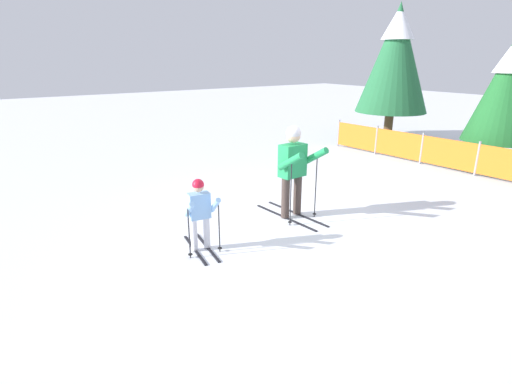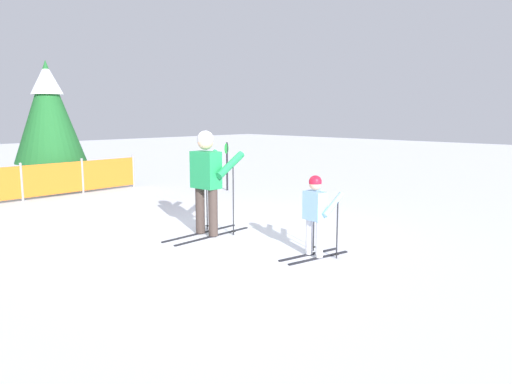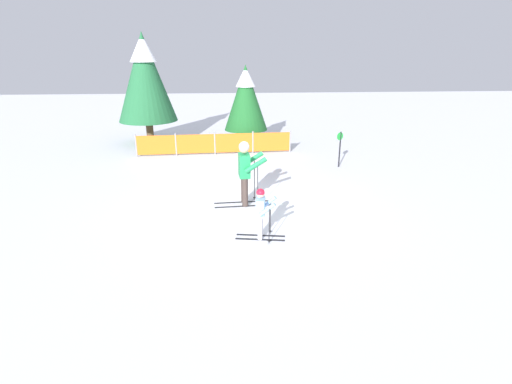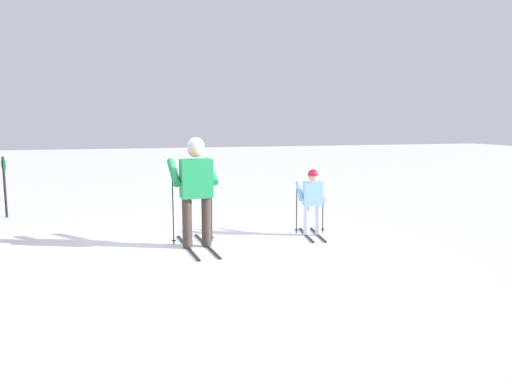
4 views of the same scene
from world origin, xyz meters
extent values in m
plane|color=white|center=(0.00, 0.00, 0.00)|extent=(60.00, 60.00, 0.00)
cube|color=black|center=(-0.17, 0.22, 0.01)|extent=(1.69, 0.15, 0.02)
cube|color=black|center=(-0.15, -0.10, 0.01)|extent=(1.69, 0.15, 0.02)
cylinder|color=#3F332D|center=(-0.17, 0.22, 0.42)|extent=(0.16, 0.16, 0.80)
cylinder|color=#3F332D|center=(-0.15, -0.10, 0.42)|extent=(0.16, 0.16, 0.80)
cube|color=#1E8C4C|center=(-0.16, 0.06, 1.13)|extent=(0.31, 0.51, 0.62)
cylinder|color=#1E8C4C|center=(0.10, 0.38, 1.21)|extent=(0.62, 0.16, 0.44)
cylinder|color=#1E8C4C|center=(0.14, -0.24, 1.21)|extent=(0.62, 0.16, 0.44)
sphere|color=#D8AD8C|center=(-0.16, 0.06, 1.60)|extent=(0.27, 0.27, 0.27)
sphere|color=silver|center=(-0.16, 0.06, 1.65)|extent=(0.28, 0.28, 0.28)
cylinder|color=black|center=(0.14, 0.40, 0.62)|extent=(0.02, 0.02, 1.24)
cylinder|color=black|center=(0.14, 0.40, 0.06)|extent=(0.07, 0.07, 0.01)
cylinder|color=black|center=(0.18, -0.25, 0.62)|extent=(0.02, 0.02, 1.24)
cylinder|color=black|center=(0.18, -0.25, 0.06)|extent=(0.07, 0.07, 0.01)
cube|color=black|center=(0.12, -1.96, 0.01)|extent=(1.12, 0.22, 0.02)
cube|color=black|center=(0.09, -2.17, 0.01)|extent=(1.12, 0.22, 0.02)
cylinder|color=silver|center=(0.12, -1.96, 0.29)|extent=(0.11, 0.11, 0.53)
cylinder|color=silver|center=(0.09, -2.17, 0.29)|extent=(0.11, 0.11, 0.53)
cube|color=#8CBFF2|center=(0.11, -2.07, 0.76)|extent=(0.24, 0.36, 0.41)
cylinder|color=#8CBFF2|center=(0.30, -1.89, 0.79)|extent=(0.39, 0.14, 0.34)
cylinder|color=#8CBFF2|center=(0.23, -2.30, 0.79)|extent=(0.39, 0.14, 0.34)
sphere|color=#D8AD8C|center=(0.11, -2.07, 1.08)|extent=(0.18, 0.18, 0.18)
sphere|color=red|center=(0.11, -2.07, 1.11)|extent=(0.19, 0.19, 0.19)
cylinder|color=black|center=(0.36, -1.86, 0.41)|extent=(0.02, 0.02, 0.83)
cylinder|color=black|center=(0.36, -1.86, 0.06)|extent=(0.07, 0.07, 0.01)
cylinder|color=black|center=(0.28, -2.35, 0.41)|extent=(0.02, 0.02, 0.83)
cylinder|color=black|center=(0.28, -2.35, 0.06)|extent=(0.07, 0.07, 0.01)
cylinder|color=gray|center=(-4.24, 5.58, 0.46)|extent=(0.06, 0.06, 0.92)
cylinder|color=gray|center=(-2.67, 5.67, 0.46)|extent=(0.06, 0.06, 0.92)
cylinder|color=gray|center=(-1.11, 5.76, 0.46)|extent=(0.06, 0.06, 0.92)
cylinder|color=gray|center=(0.45, 5.84, 0.46)|extent=(0.06, 0.06, 0.92)
cube|color=orange|center=(-3.45, 5.63, 0.46)|extent=(1.56, 0.12, 0.77)
cube|color=orange|center=(-1.89, 5.71, 0.46)|extent=(1.56, 0.12, 0.77)
cube|color=orange|center=(-0.33, 5.80, 0.46)|extent=(1.56, 0.12, 0.77)
cube|color=orange|center=(1.23, 5.89, 0.46)|extent=(1.56, 0.12, 0.77)
cylinder|color=#4C3823|center=(0.23, 7.19, 0.37)|extent=(0.23, 0.23, 0.74)
cone|color=#1E6129|center=(0.23, 7.19, 2.11)|extent=(1.88, 1.88, 2.75)
cylinder|color=#4C3823|center=(-4.14, 8.16, 0.51)|extent=(0.32, 0.32, 1.02)
cone|color=#236439|center=(-4.14, 8.16, 2.92)|extent=(2.59, 2.59, 3.80)
cone|color=white|center=(-4.14, 8.16, 4.13)|extent=(1.17, 1.17, 1.14)
camera|label=1|loc=(5.44, -4.70, 2.98)|focal=28.00mm
camera|label=2|loc=(-5.48, -6.43, 2.07)|focal=35.00mm
camera|label=3|loc=(-0.59, -10.31, 4.09)|focal=28.00mm
camera|label=4|loc=(-8.06, 1.30, 2.05)|focal=35.00mm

